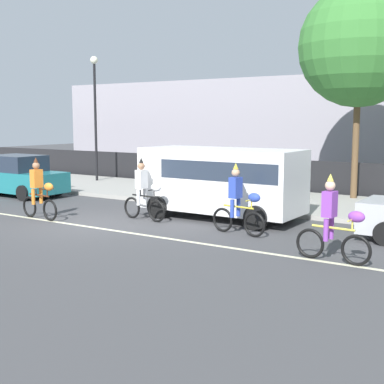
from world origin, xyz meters
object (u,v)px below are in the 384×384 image
parade_cyclist_zebra (144,193)px  parade_cyclist_purple (334,224)px  parade_cyclist_orange (39,192)px  parked_van_white (223,178)px  parked_car_teal (18,177)px  street_lamp_post (95,100)px  parade_cyclist_cobalt (239,204)px

parade_cyclist_zebra → parade_cyclist_purple: (6.42, -1.60, 0.00)m
parade_cyclist_orange → parked_van_white: size_ratio=0.38×
parade_cyclist_zebra → parade_cyclist_purple: same height
parade_cyclist_purple → parked_van_white: bearing=145.5°
parade_cyclist_purple → parked_car_teal: parade_cyclist_purple is taller
parade_cyclist_zebra → parked_car_teal: size_ratio=0.47×
parade_cyclist_orange → street_lamp_post: bearing=122.5°
parade_cyclist_zebra → parked_car_teal: (-7.59, 1.44, -0.06)m
parade_cyclist_orange → street_lamp_post: size_ratio=0.33×
parade_cyclist_zebra → parked_van_white: size_ratio=0.38×
parade_cyclist_orange → parked_van_white: (4.72, 3.15, 0.44)m
parade_cyclist_cobalt → street_lamp_post: (-11.22, 6.50, 3.15)m
parade_cyclist_zebra → parade_cyclist_purple: bearing=-13.9°
parked_van_white → parked_car_teal: parked_van_white is taller
street_lamp_post → parade_cyclist_orange: bearing=-57.5°
parade_cyclist_orange → street_lamp_post: street_lamp_post is taller
parked_car_teal → street_lamp_post: (-0.25, 4.82, 3.21)m
parade_cyclist_cobalt → street_lamp_post: size_ratio=0.33×
parked_car_teal → parked_van_white: bearing=0.4°
parade_cyclist_orange → parked_car_teal: bearing=147.2°
parked_van_white → parked_car_teal: 9.50m
parade_cyclist_orange → parade_cyclist_zebra: bearing=30.2°
parade_cyclist_orange → street_lamp_post: (-5.02, 7.89, 3.15)m
parade_cyclist_orange → parade_cyclist_purple: same height
parked_van_white → parade_cyclist_orange: bearing=-146.3°
parade_cyclist_cobalt → street_lamp_post: bearing=149.9°
parade_cyclist_cobalt → parked_van_white: parked_van_white is taller
parked_van_white → street_lamp_post: bearing=154.0°
parade_cyclist_cobalt → parade_cyclist_purple: (3.03, -1.35, 0.00)m
parked_van_white → parade_cyclist_purple: bearing=-34.5°
parade_cyclist_purple → street_lamp_post: (-14.26, 7.85, 3.15)m
parade_cyclist_purple → parked_van_white: size_ratio=0.38×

